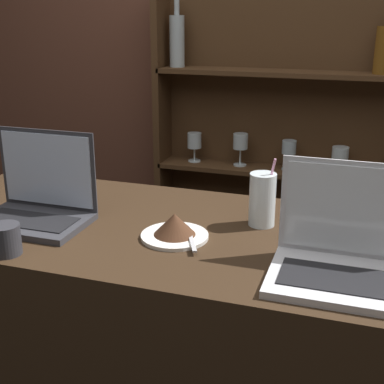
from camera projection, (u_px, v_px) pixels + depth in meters
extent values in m
cube|color=brown|center=(270.00, 74.00, 2.37)|extent=(7.00, 0.06, 2.70)
cube|color=#472D19|center=(164.00, 178.00, 2.56)|extent=(0.03, 0.18, 1.71)
cube|color=#472D19|center=(289.00, 185.00, 2.46)|extent=(1.20, 0.02, 1.71)
cube|color=#472D19|center=(282.00, 259.00, 2.50)|extent=(1.16, 0.18, 0.02)
cube|color=#472D19|center=(288.00, 172.00, 2.36)|extent=(1.16, 0.18, 0.02)
cube|color=#472D19|center=(294.00, 73.00, 2.22)|extent=(1.16, 0.18, 0.02)
cylinder|color=silver|center=(194.00, 161.00, 2.48)|extent=(0.06, 0.06, 0.01)
cylinder|color=silver|center=(194.00, 154.00, 2.47)|extent=(0.01, 0.01, 0.06)
cylinder|color=silver|center=(194.00, 140.00, 2.45)|extent=(0.06, 0.06, 0.07)
cylinder|color=silver|center=(240.00, 165.00, 2.42)|extent=(0.06, 0.06, 0.01)
cylinder|color=silver|center=(240.00, 156.00, 2.41)|extent=(0.01, 0.01, 0.07)
cylinder|color=silver|center=(241.00, 141.00, 2.38)|extent=(0.07, 0.07, 0.07)
cylinder|color=silver|center=(288.00, 169.00, 2.35)|extent=(0.06, 0.06, 0.01)
cylinder|color=silver|center=(288.00, 161.00, 2.34)|extent=(0.01, 0.01, 0.07)
cylinder|color=silver|center=(289.00, 147.00, 2.32)|extent=(0.06, 0.06, 0.06)
cylinder|color=silver|center=(338.00, 174.00, 2.29)|extent=(0.06, 0.06, 0.01)
cylinder|color=silver|center=(339.00, 166.00, 2.28)|extent=(0.01, 0.01, 0.06)
cylinder|color=silver|center=(340.00, 153.00, 2.26)|extent=(0.07, 0.07, 0.05)
cylinder|color=#B2C1C6|center=(177.00, 41.00, 2.33)|extent=(0.07, 0.07, 0.22)
cylinder|color=#B2C1C6|center=(177.00, 6.00, 2.29)|extent=(0.02, 0.02, 0.07)
cube|color=#333338|center=(31.00, 222.00, 1.50)|extent=(0.31, 0.21, 0.02)
cube|color=black|center=(29.00, 220.00, 1.49)|extent=(0.26, 0.11, 0.00)
cube|color=#333338|center=(48.00, 169.00, 1.55)|extent=(0.31, 0.00, 0.23)
cube|color=silver|center=(47.00, 169.00, 1.55)|extent=(0.28, 0.01, 0.21)
cube|color=silver|center=(347.00, 281.00, 1.17)|extent=(0.34, 0.24, 0.02)
cube|color=black|center=(347.00, 280.00, 1.16)|extent=(0.29, 0.13, 0.00)
cube|color=silver|center=(355.00, 210.00, 1.24)|extent=(0.34, 0.00, 0.23)
cube|color=silver|center=(355.00, 210.00, 1.23)|extent=(0.32, 0.01, 0.21)
cylinder|color=silver|center=(175.00, 236.00, 1.42)|extent=(0.18, 0.18, 0.01)
cone|color=#422616|center=(175.00, 224.00, 1.41)|extent=(0.11, 0.11, 0.06)
cube|color=#B7B7BC|center=(191.00, 238.00, 1.39)|extent=(0.08, 0.16, 0.00)
cylinder|color=silver|center=(262.00, 200.00, 1.48)|extent=(0.07, 0.07, 0.15)
cylinder|color=#EA9EC6|center=(267.00, 192.00, 1.47)|extent=(0.04, 0.01, 0.19)
cylinder|color=#2D2D33|center=(6.00, 240.00, 1.31)|extent=(0.08, 0.08, 0.08)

